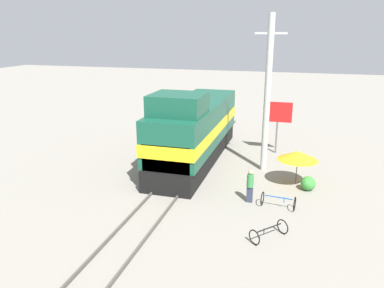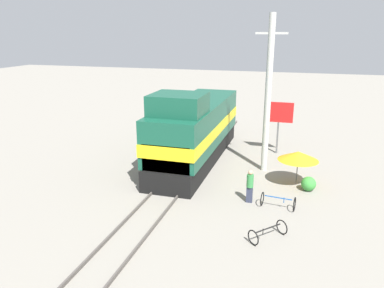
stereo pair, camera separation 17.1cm
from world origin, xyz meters
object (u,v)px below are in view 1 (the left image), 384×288
(billboard_sign, at_px, (278,116))
(bicycle, at_px, (278,201))
(bicycle_spare, at_px, (269,232))
(utility_pole, at_px, (267,95))
(vendor_umbrella, at_px, (298,156))
(person_bystander, at_px, (250,185))
(locomotive, at_px, (194,130))

(billboard_sign, xyz_separation_m, bicycle, (0.74, -8.68, -2.32))
(bicycle, bearing_deg, bicycle_spare, -177.05)
(utility_pole, height_order, vendor_umbrella, utility_pole)
(person_bystander, bearing_deg, locomotive, 130.37)
(vendor_umbrella, xyz_separation_m, bicycle, (-0.76, -3.21, -1.34))
(utility_pole, relative_size, vendor_umbrella, 4.16)
(person_bystander, bearing_deg, vendor_umbrella, 53.58)
(locomotive, distance_m, bicycle_spare, 10.18)
(bicycle, bearing_deg, vendor_umbrella, -6.67)
(utility_pole, xyz_separation_m, vendor_umbrella, (1.98, -1.83, -2.97))
(billboard_sign, distance_m, bicycle, 9.02)
(billboard_sign, relative_size, person_bystander, 2.11)
(vendor_umbrella, bearing_deg, bicycle, -103.24)
(billboard_sign, height_order, bicycle, billboard_sign)
(bicycle, bearing_deg, locomotive, 53.67)
(locomotive, bearing_deg, bicycle_spare, -56.39)
(billboard_sign, bearing_deg, locomotive, -146.24)
(vendor_umbrella, xyz_separation_m, person_bystander, (-2.18, -2.96, -0.77))
(vendor_umbrella, distance_m, bicycle_spare, 6.45)
(utility_pole, distance_m, person_bystander, 6.08)
(vendor_umbrella, height_order, bicycle_spare, vendor_umbrella)
(billboard_sign, xyz_separation_m, person_bystander, (-0.69, -8.42, -1.74))
(person_bystander, bearing_deg, bicycle_spare, -69.33)
(person_bystander, relative_size, bicycle, 1.03)
(bicycle_spare, bearing_deg, bicycle, 127.73)
(bicycle, distance_m, bicycle_spare, 3.02)
(bicycle, xyz_separation_m, bicycle_spare, (-0.19, -3.01, -0.02))
(locomotive, xyz_separation_m, utility_pole, (4.52, -0.29, 2.56))
(locomotive, xyz_separation_m, vendor_umbrella, (6.50, -2.12, -0.41))
(billboard_sign, relative_size, bicycle_spare, 2.19)
(vendor_umbrella, bearing_deg, person_bystander, -126.42)
(locomotive, distance_m, utility_pole, 5.20)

